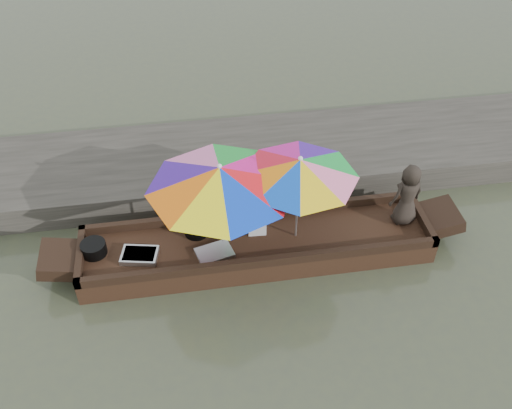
{
  "coord_description": "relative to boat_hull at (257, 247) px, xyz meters",
  "views": [
    {
      "loc": [
        -1.0,
        -6.24,
        6.71
      ],
      "look_at": [
        0.0,
        0.1,
        1.0
      ],
      "focal_mm": 40.0,
      "sensor_mm": 36.0,
      "label": 1
    }
  ],
  "objects": [
    {
      "name": "tray_crayfish",
      "position": [
        -1.82,
        -0.1,
        0.22
      ],
      "size": [
        0.61,
        0.48,
        0.09
      ],
      "primitive_type": "cube",
      "rotation": [
        0.0,
        0.0,
        -0.21
      ],
      "color": "silver",
      "rests_on": "boat_hull"
    },
    {
      "name": "tray_scallop",
      "position": [
        -0.69,
        -0.21,
        0.21
      ],
      "size": [
        0.62,
        0.5,
        0.06
      ],
      "primitive_type": "cube",
      "rotation": [
        0.0,
        0.0,
        0.26
      ],
      "color": "silver",
      "rests_on": "boat_hull"
    },
    {
      "name": "dock",
      "position": [
        0.0,
        2.2,
        0.08
      ],
      "size": [
        22.0,
        2.2,
        0.5
      ],
      "primitive_type": "cube",
      "color": "#2D2B26",
      "rests_on": "ground"
    },
    {
      "name": "cooking_pot",
      "position": [
        -2.5,
        0.1,
        0.28
      ],
      "size": [
        0.38,
        0.38,
        0.2
      ],
      "primitive_type": "cylinder",
      "color": "black",
      "rests_on": "boat_hull"
    },
    {
      "name": "boat_hull",
      "position": [
        0.0,
        0.0,
        0.0
      ],
      "size": [
        5.5,
        1.2,
        0.35
      ],
      "primitive_type": "cube",
      "color": "black",
      "rests_on": "water"
    },
    {
      "name": "supply_bag",
      "position": [
        0.03,
        0.19,
        0.3
      ],
      "size": [
        0.29,
        0.24,
        0.26
      ],
      "primitive_type": "cube",
      "rotation": [
        0.0,
        0.0,
        -0.06
      ],
      "color": "silver",
      "rests_on": "boat_hull"
    },
    {
      "name": "umbrella_stern",
      "position": [
        0.62,
        0.0,
        0.95
      ],
      "size": [
        2.04,
        2.04,
        1.55
      ],
      "primitive_type": null,
      "rotation": [
        0.0,
        0.0,
        -0.2
      ],
      "color": "green",
      "rests_on": "boat_hull"
    },
    {
      "name": "charcoal_grill",
      "position": [
        -0.92,
        0.3,
        0.27
      ],
      "size": [
        0.38,
        0.38,
        0.18
      ],
      "primitive_type": "cylinder",
      "color": "black",
      "rests_on": "boat_hull"
    },
    {
      "name": "umbrella_bow",
      "position": [
        -0.53,
        0.0,
        0.95
      ],
      "size": [
        2.18,
        2.18,
        1.55
      ],
      "primitive_type": null,
      "rotation": [
        0.0,
        0.0,
        0.01
      ],
      "color": "#E51488",
      "rests_on": "boat_hull"
    },
    {
      "name": "vendor",
      "position": [
        2.4,
        0.07,
        0.72
      ],
      "size": [
        0.6,
        0.46,
        1.09
      ],
      "primitive_type": "imported",
      "rotation": [
        0.0,
        0.0,
        3.36
      ],
      "color": "black",
      "rests_on": "boat_hull"
    },
    {
      "name": "water",
      "position": [
        0.0,
        0.0,
        -0.17
      ],
      "size": [
        80.0,
        80.0,
        0.0
      ],
      "primitive_type": "plane",
      "color": "#464C33",
      "rests_on": "ground"
    }
  ]
}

